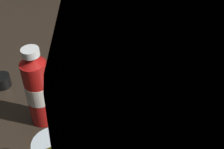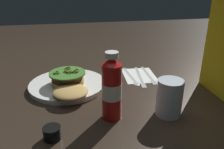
# 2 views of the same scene
# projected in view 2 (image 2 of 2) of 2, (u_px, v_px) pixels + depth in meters

# --- Properties ---
(ground_plane) EXTENTS (3.00, 3.00, 0.00)m
(ground_plane) POSITION_uv_depth(u_px,v_px,m) (96.00, 102.00, 0.78)
(ground_plane) COLOR #2E241B
(dinner_plate) EXTENTS (0.29, 0.29, 0.02)m
(dinner_plate) POSITION_uv_depth(u_px,v_px,m) (68.00, 85.00, 0.88)
(dinner_plate) COLOR white
(dinner_plate) RESTS_ON ground_plane
(burger_sandwich) EXTENTS (0.22, 0.14, 0.05)m
(burger_sandwich) POSITION_uv_depth(u_px,v_px,m) (69.00, 83.00, 0.83)
(burger_sandwich) COLOR tan
(burger_sandwich) RESTS_ON dinner_plate
(ketchup_bottle) EXTENTS (0.06, 0.06, 0.21)m
(ketchup_bottle) POSITION_uv_depth(u_px,v_px,m) (112.00, 89.00, 0.66)
(ketchup_bottle) COLOR #B31614
(ketchup_bottle) RESTS_ON ground_plane
(water_glass) EXTENTS (0.08, 0.08, 0.11)m
(water_glass) POSITION_uv_depth(u_px,v_px,m) (169.00, 98.00, 0.69)
(water_glass) COLOR silver
(water_glass) RESTS_ON ground_plane
(condiment_cup) EXTENTS (0.05, 0.05, 0.03)m
(condiment_cup) POSITION_uv_depth(u_px,v_px,m) (52.00, 133.00, 0.60)
(condiment_cup) COLOR black
(condiment_cup) RESTS_ON ground_plane
(napkin) EXTENTS (0.17, 0.14, 0.00)m
(napkin) POSITION_uv_depth(u_px,v_px,m) (139.00, 75.00, 0.99)
(napkin) COLOR white
(napkin) RESTS_ON ground_plane
(spoon_utensil) EXTENTS (0.19, 0.03, 0.00)m
(spoon_utensil) POSITION_uv_depth(u_px,v_px,m) (132.00, 78.00, 0.96)
(spoon_utensil) COLOR silver
(spoon_utensil) RESTS_ON napkin
(butter_knife) EXTENTS (0.22, 0.04, 0.00)m
(butter_knife) POSITION_uv_depth(u_px,v_px,m) (140.00, 77.00, 0.96)
(butter_knife) COLOR silver
(butter_knife) RESTS_ON napkin
(fork_utensil) EXTENTS (0.20, 0.02, 0.00)m
(fork_utensil) POSITION_uv_depth(u_px,v_px,m) (150.00, 76.00, 0.97)
(fork_utensil) COLOR silver
(fork_utensil) RESTS_ON napkin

